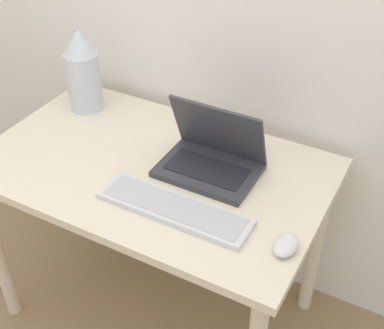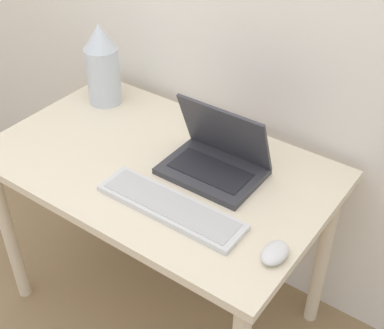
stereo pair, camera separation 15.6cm
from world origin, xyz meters
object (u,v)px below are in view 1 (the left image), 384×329
Objects in this scene: keyboard at (174,209)px; mouse at (286,245)px; vase at (83,71)px; laptop at (212,156)px.

keyboard is 0.34m from mouse.
mouse is at bearing 1.69° from keyboard.
vase is at bearing 159.59° from mouse.
vase reaches higher than mouse.
laptop is at bearing 89.02° from keyboard.
keyboard is 4.77× the size of mouse.
laptop is 0.60m from vase.
keyboard is at bearing -178.31° from mouse.
vase reaches higher than laptop.
laptop is 0.24m from keyboard.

